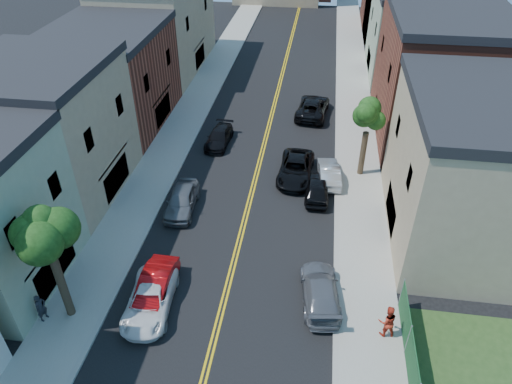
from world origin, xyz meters
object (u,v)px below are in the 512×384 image
at_px(pedestrian_left, 41,308).
at_px(white_pickup, 150,300).
at_px(red_sedan, 155,287).
at_px(pedestrian_right, 387,321).
at_px(black_car_right, 317,188).
at_px(black_car_left, 219,137).
at_px(silver_car_right, 329,173).
at_px(grey_car_right, 320,291).
at_px(grey_car_left, 182,200).
at_px(dark_car_right_far, 313,107).
at_px(black_suv_lane, 296,169).

bearing_deg(pedestrian_left, white_pickup, -57.12).
xyz_separation_m(red_sedan, pedestrian_right, (12.40, -0.89, 0.37)).
bearing_deg(pedestrian_left, black_car_right, -29.67).
bearing_deg(black_car_right, white_pickup, 53.35).
distance_m(white_pickup, black_car_right, 14.46).
relative_size(black_car_left, silver_car_right, 1.03).
height_order(red_sedan, black_car_left, red_sedan).
height_order(white_pickup, pedestrian_right, pedestrian_right).
xyz_separation_m(black_car_right, pedestrian_left, (-13.81, -13.24, 0.28)).
distance_m(white_pickup, grey_car_right, 9.24).
bearing_deg(black_car_left, grey_car_left, -91.11).
bearing_deg(black_car_left, silver_car_right, -21.80).
distance_m(grey_car_right, black_car_right, 9.76).
bearing_deg(silver_car_right, black_car_left, -31.05).
bearing_deg(pedestrian_left, red_sedan, -48.70).
distance_m(grey_car_right, pedestrian_left, 14.76).
height_order(silver_car_right, dark_car_right_far, dark_car_right_far).
height_order(black_car_left, pedestrian_right, pedestrian_right).
distance_m(dark_car_right_far, black_suv_lane, 10.87).
bearing_deg(pedestrian_right, black_suv_lane, -77.47).
height_order(grey_car_right, black_car_right, same).
bearing_deg(dark_car_right_far, black_suv_lane, 91.82).
distance_m(black_car_left, silver_car_right, 10.25).
xyz_separation_m(white_pickup, dark_car_right_far, (7.60, 24.80, 0.11)).
bearing_deg(pedestrian_left, dark_car_right_far, -9.55).
distance_m(black_suv_lane, pedestrian_right, 15.04).
relative_size(grey_car_left, black_car_left, 1.05).
xyz_separation_m(white_pickup, black_suv_lane, (6.80, 13.96, 0.06)).
distance_m(white_pickup, grey_car_left, 8.87).
relative_size(white_pickup, black_suv_lane, 0.92).
distance_m(dark_car_right_far, pedestrian_left, 29.34).
relative_size(grey_car_right, dark_car_right_far, 0.86).
bearing_deg(red_sedan, black_car_right, 52.05).
bearing_deg(pedestrian_left, black_car_left, 1.46).
xyz_separation_m(grey_car_left, grey_car_right, (9.71, -6.90, -0.07)).
xyz_separation_m(red_sedan, grey_car_right, (9.04, 1.05, -0.03)).
height_order(black_car_left, pedestrian_left, pedestrian_left).
height_order(black_suv_lane, pedestrian_right, pedestrian_right).
bearing_deg(grey_car_left, black_suv_lane, 31.49).
relative_size(dark_car_right_far, pedestrian_right, 2.99).
xyz_separation_m(white_pickup, black_car_left, (0.00, 18.13, -0.06)).
bearing_deg(grey_car_left, white_pickup, -88.52).
distance_m(grey_car_left, silver_car_right, 11.15).
relative_size(grey_car_left, pedestrian_right, 2.38).
bearing_deg(pedestrian_right, grey_car_left, -43.41).
bearing_deg(silver_car_right, grey_car_left, 20.33).
bearing_deg(pedestrian_left, grey_car_left, -7.45).
distance_m(grey_car_right, dark_car_right_far, 22.90).
bearing_deg(black_car_left, white_pickup, -86.96).
relative_size(silver_car_right, pedestrian_right, 2.20).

